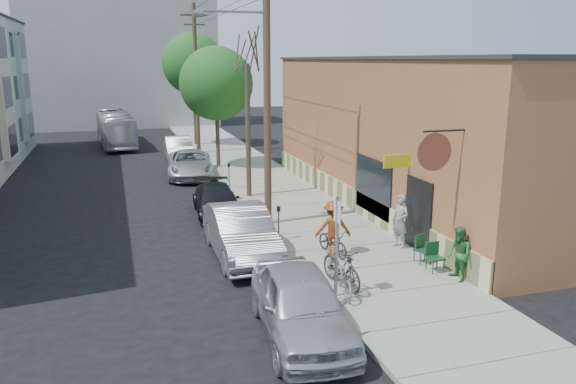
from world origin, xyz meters
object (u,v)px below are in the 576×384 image
object	(u,v)px
tree_leafy_far	(193,64)
car_4	(179,149)
tree_leafy_mid	(216,83)
cyclist	(333,228)
car_2	(217,201)
patron_grey	(400,221)
car_3	(190,164)
tree_bare	(248,131)
parked_bike_a	(341,267)
car_0	(301,304)
patron_green	(459,254)
parking_meter_near	(279,217)
car_1	(241,233)
patio_chair_b	(423,250)
sign_post	(337,237)
parking_meter_far	(229,171)
utility_pole_near	(266,89)
patio_chair_a	(435,258)
bus	(115,129)
parked_bike_b	(345,277)

from	to	relation	value
tree_leafy_far	car_4	xyz separation A→B (m)	(-2.00, -6.07, -5.39)
tree_leafy_mid	cyclist	world-z (taller)	tree_leafy_mid
tree_leafy_far	car_2	xyz separation A→B (m)	(-2.00, -20.05, -5.52)
tree_leafy_far	patron_grey	world-z (taller)	tree_leafy_far
car_3	tree_bare	bearing A→B (deg)	-66.04
parked_bike_a	car_3	distance (m)	17.51
cyclist	car_0	bearing A→B (deg)	71.86
patron_green	car_4	world-z (taller)	patron_green
parking_meter_near	patron_grey	xyz separation A→B (m)	(3.75, -2.04, 0.10)
car_1	car_4	world-z (taller)	car_1
tree_leafy_far	patron_green	size ratio (longest dim) A/B	5.17
parking_meter_near	patron_green	size ratio (longest dim) A/B	0.77
patron_grey	parked_bike_a	bearing A→B (deg)	-67.95
patio_chair_b	parked_bike_a	size ratio (longest dim) A/B	0.45
tree_leafy_far	patron_grey	size ratio (longest dim) A/B	4.44
sign_post	parked_bike_a	world-z (taller)	sign_post
parking_meter_far	car_1	xyz separation A→B (m)	(-1.59, -9.88, -0.13)
tree_leafy_mid	parked_bike_a	world-z (taller)	tree_leafy_mid
utility_pole_near	tree_bare	size ratio (longest dim) A/B	1.63
tree_leafy_far	patio_chair_a	distance (m)	29.49
car_0	bus	size ratio (longest dim) A/B	0.51
parking_meter_far	parked_bike_b	xyz separation A→B (m)	(0.39, -14.02, -0.35)
tree_bare	patron_green	size ratio (longest dim) A/B	3.83
patron_grey	car_2	xyz separation A→B (m)	(-5.20, 6.37, -0.44)
parked_bike_a	car_0	distance (m)	2.93
car_2	car_3	bearing A→B (deg)	93.08
tree_bare	tree_leafy_mid	size ratio (longest dim) A/B	0.86
sign_post	patron_green	bearing A→B (deg)	-0.07
car_0	bus	bearing A→B (deg)	101.57
parking_meter_near	parking_meter_far	distance (m)	8.90
cyclist	tree_leafy_far	bearing A→B (deg)	-76.87
parked_bike_b	car_4	world-z (taller)	car_4
parked_bike_b	car_1	world-z (taller)	car_1
parked_bike_a	car_0	bearing A→B (deg)	-140.92
patio_chair_b	car_4	distance (m)	22.55
utility_pole_near	car_3	xyz separation A→B (m)	(-1.59, 10.62, -4.66)
patio_chair_b	car_0	distance (m)	6.07
patron_grey	cyclist	size ratio (longest dim) A/B	1.01
tree_bare	patio_chair_a	size ratio (longest dim) A/B	6.99
patron_grey	car_4	size ratio (longest dim) A/B	0.40
parking_meter_near	car_2	distance (m)	4.58
patron_green	sign_post	bearing A→B (deg)	-88.90
tree_leafy_far	sign_post	bearing A→B (deg)	-90.87
tree_leafy_far	patio_chair_b	world-z (taller)	tree_leafy_far
tree_leafy_mid	car_0	bearing A→B (deg)	-95.25
utility_pole_near	car_1	xyz separation A→B (m)	(-1.73, -3.13, -4.56)
utility_pole_near	patron_grey	bearing A→B (deg)	-49.29
cyclist	car_3	size ratio (longest dim) A/B	0.34
sign_post	patron_green	xyz separation A→B (m)	(3.85, -0.00, -0.88)
parked_bike_b	car_2	distance (m)	9.62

